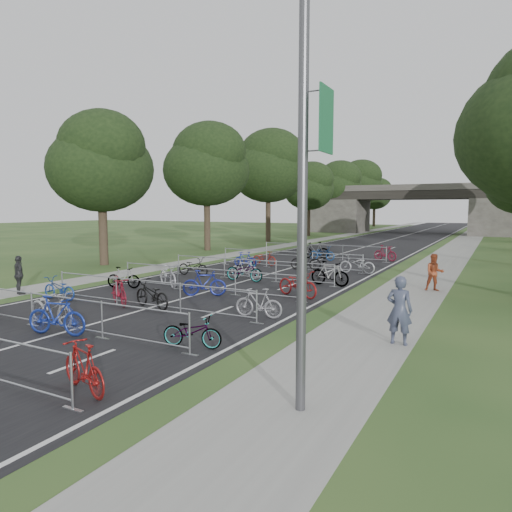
{
  "coord_description": "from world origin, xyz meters",
  "views": [
    {
      "loc": [
        11.4,
        -5.51,
        3.71
      ],
      "look_at": [
        -0.36,
        16.4,
        1.1
      ],
      "focal_mm": 32.0,
      "sensor_mm": 36.0,
      "label": 1
    }
  ],
  "objects_px": {
    "lamppost": "(304,176)",
    "pedestrian_a": "(399,310)",
    "pedestrian_c": "(19,275)",
    "overpass_bridge": "(414,209)",
    "pedestrian_b": "(434,273)"
  },
  "relations": [
    {
      "from": "pedestrian_b",
      "to": "lamppost",
      "type": "bearing_deg",
      "value": -109.12
    },
    {
      "from": "pedestrian_b",
      "to": "overpass_bridge",
      "type": "bearing_deg",
      "value": 83.44
    },
    {
      "from": "pedestrian_a",
      "to": "pedestrian_c",
      "type": "height_order",
      "value": "pedestrian_a"
    },
    {
      "from": "lamppost",
      "to": "pedestrian_c",
      "type": "height_order",
      "value": "lamppost"
    },
    {
      "from": "pedestrian_b",
      "to": "pedestrian_c",
      "type": "xyz_separation_m",
      "value": [
        -15.69,
        -9.31,
        0.0
      ]
    },
    {
      "from": "overpass_bridge",
      "to": "pedestrian_b",
      "type": "height_order",
      "value": "overpass_bridge"
    },
    {
      "from": "pedestrian_b",
      "to": "pedestrian_c",
      "type": "distance_m",
      "value": 18.24
    },
    {
      "from": "lamppost",
      "to": "pedestrian_a",
      "type": "bearing_deg",
      "value": 81.47
    },
    {
      "from": "lamppost",
      "to": "pedestrian_b",
      "type": "xyz_separation_m",
      "value": [
        0.56,
        14.1,
        -3.45
      ]
    },
    {
      "from": "overpass_bridge",
      "to": "lamppost",
      "type": "height_order",
      "value": "lamppost"
    },
    {
      "from": "pedestrian_c",
      "to": "overpass_bridge",
      "type": "bearing_deg",
      "value": -76.03
    },
    {
      "from": "pedestrian_a",
      "to": "pedestrian_c",
      "type": "bearing_deg",
      "value": 2.37
    },
    {
      "from": "lamppost",
      "to": "pedestrian_c",
      "type": "distance_m",
      "value": 16.24
    },
    {
      "from": "overpass_bridge",
      "to": "pedestrian_b",
      "type": "relative_size",
      "value": 18.57
    },
    {
      "from": "pedestrian_b",
      "to": "pedestrian_a",
      "type": "bearing_deg",
      "value": -105.59
    }
  ]
}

